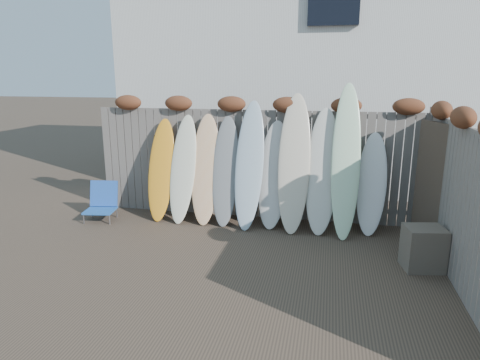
% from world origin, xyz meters
% --- Properties ---
extents(ground, '(80.00, 80.00, 0.00)m').
position_xyz_m(ground, '(0.00, 0.00, 0.00)').
color(ground, '#493A2D').
extents(back_fence, '(6.05, 0.28, 2.24)m').
position_xyz_m(back_fence, '(0.06, 2.39, 1.18)').
color(back_fence, slate).
rests_on(back_fence, ground).
extents(right_fence, '(0.28, 4.40, 2.24)m').
position_xyz_m(right_fence, '(2.99, 0.25, 1.14)').
color(right_fence, slate).
rests_on(right_fence, ground).
extents(house, '(8.50, 5.50, 6.33)m').
position_xyz_m(house, '(0.50, 6.50, 3.20)').
color(house, silver).
rests_on(house, ground).
extents(beach_chair, '(0.59, 0.62, 0.69)m').
position_xyz_m(beach_chair, '(-2.72, 1.70, 0.32)').
color(beach_chair, '#235DB1').
rests_on(beach_chair, ground).
extents(wooden_crate, '(0.58, 0.51, 0.60)m').
position_xyz_m(wooden_crate, '(2.68, 0.68, 0.30)').
color(wooden_crate, '#484236').
rests_on(wooden_crate, ground).
extents(lattice_panel, '(0.52, 1.22, 1.93)m').
position_xyz_m(lattice_panel, '(3.00, 1.34, 0.97)').
color(lattice_panel, '#3F3126').
rests_on(lattice_panel, ground).
extents(surfboard_0, '(0.50, 0.66, 1.83)m').
position_xyz_m(surfboard_0, '(-1.65, 1.99, 0.92)').
color(surfboard_0, orange).
rests_on(surfboard_0, ground).
extents(surfboard_1, '(0.53, 0.72, 1.92)m').
position_xyz_m(surfboard_1, '(-1.21, 1.96, 0.96)').
color(surfboard_1, white).
rests_on(surfboard_1, ground).
extents(surfboard_2, '(0.56, 0.72, 1.93)m').
position_xyz_m(surfboard_2, '(-0.80, 1.99, 0.97)').
color(surfboard_2, '#EFC06B').
rests_on(surfboard_2, ground).
extents(surfboard_3, '(0.50, 0.70, 1.90)m').
position_xyz_m(surfboard_3, '(-0.43, 1.98, 0.95)').
color(surfboard_3, slate).
rests_on(surfboard_3, ground).
extents(surfboard_4, '(0.53, 0.79, 2.18)m').
position_xyz_m(surfboard_4, '(0.01, 1.93, 1.09)').
color(surfboard_4, '#AAC1D1').
rests_on(surfboard_4, ground).
extents(surfboard_5, '(0.59, 0.70, 1.84)m').
position_xyz_m(surfboard_5, '(0.43, 2.02, 0.92)').
color(surfboard_5, silver).
rests_on(surfboard_5, ground).
extents(surfboard_6, '(0.55, 0.82, 2.32)m').
position_xyz_m(surfboard_6, '(0.78, 1.94, 1.16)').
color(surfboard_6, beige).
rests_on(surfboard_6, ground).
extents(surfboard_7, '(0.58, 0.76, 2.08)m').
position_xyz_m(surfboard_7, '(1.26, 1.94, 1.04)').
color(surfboard_7, silver).
rests_on(surfboard_7, ground).
extents(surfboard_8, '(0.47, 0.87, 2.49)m').
position_xyz_m(surfboard_8, '(1.63, 1.87, 1.25)').
color(surfboard_8, '#C7EFC2').
rests_on(surfboard_8, ground).
extents(surfboard_9, '(0.54, 0.65, 1.68)m').
position_xyz_m(surfboard_9, '(2.08, 2.02, 0.84)').
color(surfboard_9, white).
rests_on(surfboard_9, ground).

